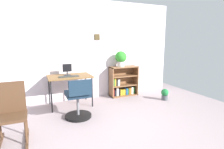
% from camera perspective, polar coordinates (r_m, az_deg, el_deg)
% --- Properties ---
extents(ground_plane, '(6.24, 6.24, 0.00)m').
position_cam_1_polar(ground_plane, '(3.01, 1.35, -19.12)').
color(ground_plane, gray).
extents(wall_back, '(5.20, 0.12, 2.50)m').
position_cam_1_polar(wall_back, '(4.65, -9.94, 7.48)').
color(wall_back, silver).
rests_on(wall_back, ground_plane).
extents(desk, '(0.97, 0.64, 0.71)m').
position_cam_1_polar(desk, '(4.23, -13.23, -1.11)').
color(desk, brown).
rests_on(desk, ground_plane).
extents(monitor, '(0.20, 0.16, 0.26)m').
position_cam_1_polar(monitor, '(4.27, -13.99, 1.43)').
color(monitor, '#262628').
rests_on(monitor, desk).
extents(keyboard, '(0.43, 0.14, 0.02)m').
position_cam_1_polar(keyboard, '(4.09, -13.47, -0.60)').
color(keyboard, '#2B2F2D').
rests_on(keyboard, desk).
extents(office_chair, '(0.52, 0.55, 0.80)m').
position_cam_1_polar(office_chair, '(3.56, -10.59, -8.23)').
color(office_chair, black).
rests_on(office_chair, ground_plane).
extents(rocking_chair, '(0.42, 0.64, 0.89)m').
position_cam_1_polar(rocking_chair, '(3.10, -29.18, -10.38)').
color(rocking_chair, '#4D3220').
rests_on(rocking_chair, ground_plane).
extents(bookshelf_low, '(0.77, 0.30, 0.81)m').
position_cam_1_polar(bookshelf_low, '(4.98, 3.34, -2.63)').
color(bookshelf_low, brown).
rests_on(bookshelf_low, ground_plane).
extents(potted_plant_on_shelf, '(0.30, 0.30, 0.41)m').
position_cam_1_polar(potted_plant_on_shelf, '(4.79, 2.83, 5.21)').
color(potted_plant_on_shelf, '#B7B2A8').
rests_on(potted_plant_on_shelf, bookshelf_low).
extents(potted_plant_floor, '(0.18, 0.18, 0.29)m').
position_cam_1_polar(potted_plant_floor, '(4.82, 16.33, -5.97)').
color(potted_plant_floor, '#474C51').
rests_on(potted_plant_floor, ground_plane).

